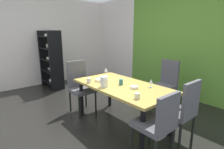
% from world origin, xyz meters
% --- Properties ---
extents(ground_plane, '(5.95, 5.20, 0.02)m').
position_xyz_m(ground_plane, '(0.00, 0.00, -0.01)').
color(ground_plane, black).
extents(back_panel_interior, '(1.80, 0.10, 2.67)m').
position_xyz_m(back_panel_interior, '(-2.08, 2.55, 1.33)').
color(back_panel_interior, silver).
rests_on(back_panel_interior, ground_plane).
extents(garden_window_panel, '(4.15, 0.10, 2.67)m').
position_xyz_m(garden_window_panel, '(0.90, 2.55, 1.33)').
color(garden_window_panel, '#5B9333').
rests_on(garden_window_panel, ground_plane).
extents(left_interior_panel, '(0.10, 5.20, 2.67)m').
position_xyz_m(left_interior_panel, '(-2.93, 0.00, 1.33)').
color(left_interior_panel, silver).
rests_on(left_interior_panel, ground_plane).
extents(dining_table, '(1.76, 0.92, 0.74)m').
position_xyz_m(dining_table, '(0.58, 0.39, 0.66)').
color(dining_table, '#B79947').
rests_on(dining_table, ground_plane).
extents(chair_head_far, '(0.44, 0.45, 1.04)m').
position_xyz_m(chair_head_far, '(0.62, 1.68, 0.57)').
color(chair_head_far, '#505055').
rests_on(chair_head_far, ground_plane).
extents(chair_right_near, '(0.44, 0.44, 0.94)m').
position_xyz_m(chair_right_near, '(1.54, 0.11, 0.54)').
color(chair_right_near, '#505055').
rests_on(chair_right_near, ground_plane).
extents(chair_left_near, '(0.44, 0.44, 1.06)m').
position_xyz_m(chair_left_near, '(-0.39, 0.11, 0.58)').
color(chair_left_near, '#505055').
rests_on(chair_left_near, ground_plane).
extents(chair_right_far, '(0.44, 0.44, 0.98)m').
position_xyz_m(chair_right_far, '(1.54, 0.67, 0.56)').
color(chair_right_far, '#505055').
rests_on(chair_right_far, ground_plane).
extents(display_shelf, '(0.86, 0.38, 1.67)m').
position_xyz_m(display_shelf, '(-2.40, 0.30, 0.84)').
color(display_shelf, black).
rests_on(display_shelf, ground_plane).
extents(wine_glass_near_shelf, '(0.08, 0.08, 0.17)m').
position_xyz_m(wine_glass_near_shelf, '(-0.11, 0.58, 0.87)').
color(wine_glass_near_shelf, silver).
rests_on(wine_glass_near_shelf, dining_table).
extents(wine_glass_east, '(0.06, 0.06, 0.14)m').
position_xyz_m(wine_glass_east, '(0.98, 0.67, 0.84)').
color(wine_glass_east, silver).
rests_on(wine_glass_east, dining_table).
extents(serving_bowl_center, '(0.19, 0.19, 0.05)m').
position_xyz_m(serving_bowl_center, '(0.15, 0.24, 0.77)').
color(serving_bowl_center, '#F0E5CB').
rests_on(serving_bowl_center, dining_table).
extents(serving_bowl_rear, '(0.13, 0.13, 0.04)m').
position_xyz_m(serving_bowl_rear, '(0.85, 0.40, 0.76)').
color(serving_bowl_rear, silver).
rests_on(serving_bowl_rear, dining_table).
extents(cup_front, '(0.07, 0.07, 0.09)m').
position_xyz_m(cup_front, '(0.56, 0.38, 0.79)').
color(cup_front, '#2C6568').
rests_on(cup_front, dining_table).
extents(cup_corner, '(0.08, 0.08, 0.08)m').
position_xyz_m(cup_corner, '(1.18, 0.11, 0.78)').
color(cup_corner, beige).
rests_on(cup_corner, dining_table).
extents(cup_south, '(0.08, 0.08, 0.09)m').
position_xyz_m(cup_south, '(0.12, 0.01, 0.79)').
color(cup_south, beige).
rests_on(cup_south, dining_table).
extents(pitcher_left, '(0.14, 0.13, 0.18)m').
position_xyz_m(pitcher_left, '(0.47, 0.09, 0.83)').
color(pitcher_left, white).
rests_on(pitcher_left, dining_table).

